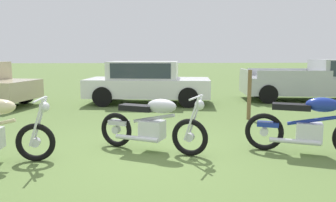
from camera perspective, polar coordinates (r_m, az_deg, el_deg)
The scene contains 6 objects.
ground_plane at distance 5.56m, azimuth -3.21°, elevation -9.21°, with size 120.00×120.00×0.00m, color #567038.
motorcycle_silver at distance 5.58m, azimuth -2.77°, elevation -4.11°, with size 1.86×1.14×1.02m.
motorcycle_blue at distance 5.88m, azimuth 23.66°, elevation -4.02°, with size 1.92×1.06×1.02m.
car_white at distance 11.12m, azimuth -3.82°, elevation 3.70°, with size 4.35×2.34×1.43m.
pickup_truck_silver at distance 13.00m, azimuth 25.24°, elevation 3.38°, with size 5.20×2.46×1.49m.
fence_post_wooden at distance 8.56m, azimuth 14.12°, elevation 1.06°, with size 0.10×0.10×1.28m, color brown.
Camera 1 is at (-0.03, -5.31, 1.66)m, focal length 34.63 mm.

